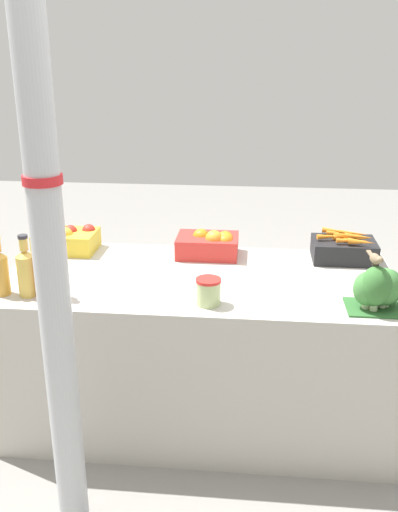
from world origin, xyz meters
TOP-DOWN VIEW (x-y plane):
  - ground_plane at (0.00, 0.00)m, footprint 10.00×10.00m
  - market_table at (0.00, 0.00)m, footprint 1.80×0.84m
  - support_pole at (-0.41, -0.74)m, footprint 0.13×0.13m
  - apple_crate at (-0.72, 0.28)m, footprint 0.30×0.22m
  - orange_crate at (0.03, 0.28)m, footprint 0.30×0.22m
  - carrot_crate at (0.69, 0.29)m, footprint 0.30×0.22m
  - broccoli_pile at (0.75, -0.27)m, footprint 0.22×0.19m
  - juice_bottle_amber at (-0.81, -0.28)m, footprint 0.07×0.07m
  - juice_bottle_golden at (-0.70, -0.28)m, footprint 0.08×0.08m
  - juice_bottle_ruby at (-0.60, -0.28)m, footprint 0.07×0.07m
  - pickle_jar at (0.07, -0.30)m, footprint 0.10×0.10m
  - sparrow_bird at (0.72, -0.29)m, footprint 0.05×0.13m

SIDE VIEW (x-z plane):
  - ground_plane at x=0.00m, z-range 0.00..0.00m
  - market_table at x=0.00m, z-range 0.00..0.74m
  - pickle_jar at x=0.07m, z-range 0.74..0.85m
  - carrot_crate at x=0.69m, z-range 0.73..0.87m
  - orange_crate at x=0.03m, z-range 0.73..0.88m
  - apple_crate at x=-0.72m, z-range 0.74..0.87m
  - broccoli_pile at x=0.75m, z-range 0.74..0.93m
  - juice_bottle_amber at x=-0.81m, z-range 0.72..0.98m
  - juice_bottle_ruby at x=-0.60m, z-range 0.72..0.98m
  - juice_bottle_golden at x=-0.70m, z-range 0.72..0.99m
  - sparrow_bird at x=0.72m, z-range 0.94..0.99m
  - support_pole at x=-0.41m, z-range 0.00..2.49m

